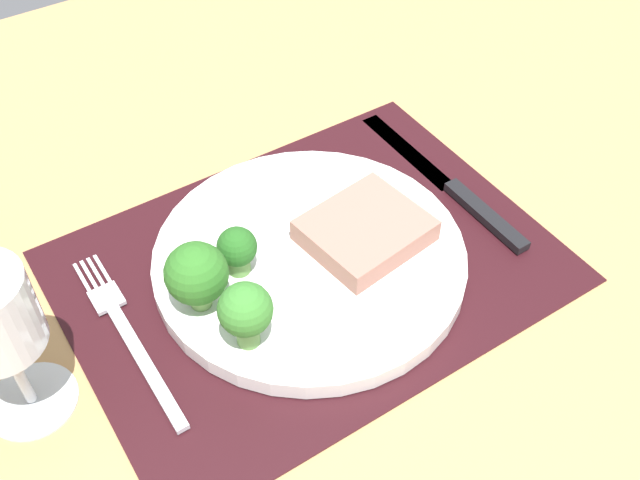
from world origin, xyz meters
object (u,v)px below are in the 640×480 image
Objects in this scene: plate at (310,258)px; steak at (365,230)px; knife at (454,188)px; fork at (128,335)px.

steak is at bearing -15.10° from plate.
knife is at bearing 8.89° from steak.
plate is 1.38× the size of fork.
plate is 1.15× the size of knife.
plate is 16.37cm from knife.
plate is at bearing -177.89° from knife.
fork is at bearing 174.93° from plate.
plate is 16.08cm from fork.
plate reaches higher than knife.
knife is at bearing -0.08° from fork.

